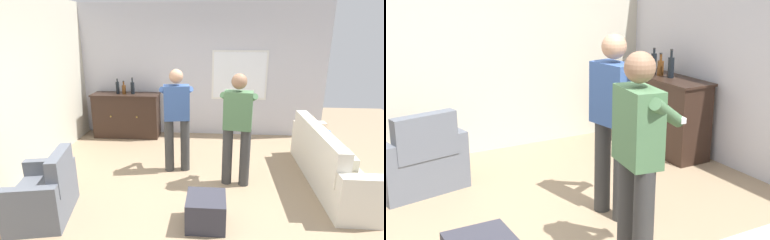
# 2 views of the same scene
# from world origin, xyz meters

# --- Properties ---
(ground) EXTENTS (10.40, 10.40, 0.00)m
(ground) POSITION_xyz_m (0.00, 0.00, 0.00)
(ground) COLOR #9E8466
(wall_back_with_window) EXTENTS (5.20, 0.15, 2.80)m
(wall_back_with_window) POSITION_xyz_m (0.03, 2.66, 1.40)
(wall_back_with_window) COLOR silver
(wall_back_with_window) RESTS_ON ground
(couch) EXTENTS (0.57, 2.30, 0.88)m
(couch) POSITION_xyz_m (1.99, 0.50, 0.34)
(couch) COLOR silver
(couch) RESTS_ON ground
(armchair) EXTENTS (0.80, 0.99, 0.85)m
(armchair) POSITION_xyz_m (-1.78, -0.68, 0.29)
(armchair) COLOR slate
(armchair) RESTS_ON ground
(sideboard_cabinet) EXTENTS (1.42, 0.49, 0.95)m
(sideboard_cabinet) POSITION_xyz_m (-1.60, 2.30, 0.48)
(sideboard_cabinet) COLOR black
(sideboard_cabinet) RESTS_ON ground
(bottle_wine_green) EXTENTS (0.07, 0.07, 0.32)m
(bottle_wine_green) POSITION_xyz_m (-1.75, 2.28, 1.08)
(bottle_wine_green) COLOR black
(bottle_wine_green) RESTS_ON sideboard_cabinet
(bottle_liquor_amber) EXTENTS (0.08, 0.08, 0.28)m
(bottle_liquor_amber) POSITION_xyz_m (-1.62, 2.28, 1.05)
(bottle_liquor_amber) COLOR #593314
(bottle_liquor_amber) RESTS_ON sideboard_cabinet
(bottle_spirits_clear) EXTENTS (0.08, 0.08, 0.35)m
(bottle_spirits_clear) POSITION_xyz_m (-1.44, 2.30, 1.08)
(bottle_spirits_clear) COLOR black
(bottle_spirits_clear) RESTS_ON sideboard_cabinet
(ottoman) EXTENTS (0.46, 0.46, 0.37)m
(ottoman) POSITION_xyz_m (0.22, -0.70, 0.19)
(ottoman) COLOR #33333D
(ottoman) RESTS_ON ground
(person_standing_left) EXTENTS (0.55, 0.50, 1.68)m
(person_standing_left) POSITION_xyz_m (-0.31, 0.75, 0.94)
(person_standing_left) COLOR #383838
(person_standing_left) RESTS_ON ground
(person_standing_right) EXTENTS (0.55, 0.50, 1.68)m
(person_standing_right) POSITION_xyz_m (0.63, 0.35, 0.94)
(person_standing_right) COLOR #383838
(person_standing_right) RESTS_ON ground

